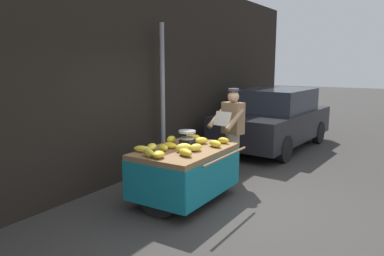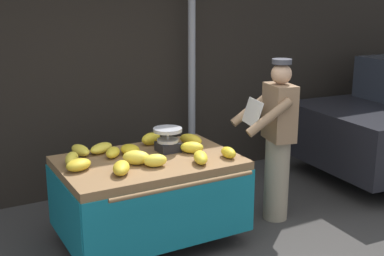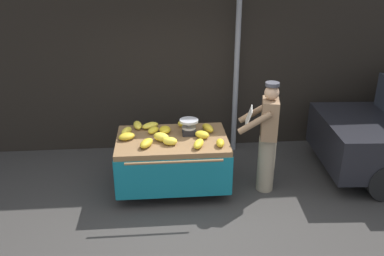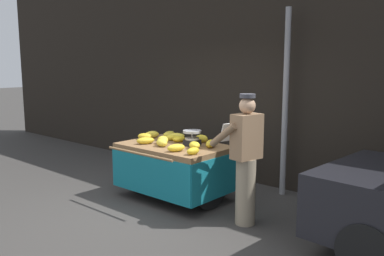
{
  "view_description": "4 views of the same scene",
  "coord_description": "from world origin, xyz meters",
  "px_view_note": "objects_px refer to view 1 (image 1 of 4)",
  "views": [
    {
      "loc": [
        -4.86,
        -2.11,
        2.18
      ],
      "look_at": [
        0.16,
        1.06,
        1.12
      ],
      "focal_mm": 34.31,
      "sensor_mm": 36.0,
      "label": 1
    },
    {
      "loc": [
        -2.04,
        -3.17,
        2.35
      ],
      "look_at": [
        0.23,
        0.93,
        1.1
      ],
      "focal_mm": 47.48,
      "sensor_mm": 36.0,
      "label": 2
    },
    {
      "loc": [
        -0.4,
        -4.59,
        3.39
      ],
      "look_at": [
        0.07,
        0.86,
        1.05
      ],
      "focal_mm": 38.62,
      "sensor_mm": 36.0,
      "label": 3
    },
    {
      "loc": [
        4.03,
        -3.52,
        2.11
      ],
      "look_at": [
        0.14,
        0.95,
        1.15
      ],
      "focal_mm": 38.31,
      "sensor_mm": 36.0,
      "label": 4
    }
  ],
  "objects_px": {
    "banana_bunch_1": "(196,147)",
    "banana_bunch_9": "(171,140)",
    "banana_bunch_8": "(184,147)",
    "banana_bunch_2": "(152,147)",
    "banana_bunch_3": "(185,152)",
    "banana_bunch_10": "(163,148)",
    "banana_bunch_4": "(223,140)",
    "banana_cart": "(185,163)",
    "vendor_person": "(232,134)",
    "banana_bunch_5": "(201,141)",
    "banana_bunch_12": "(215,144)",
    "weighing_scale": "(187,138)",
    "banana_bunch_6": "(170,145)",
    "banana_bunch_13": "(149,153)",
    "parked_car": "(275,119)",
    "banana_bunch_7": "(142,149)",
    "banana_bunch_0": "(193,138)",
    "street_pole": "(163,99)",
    "banana_bunch_11": "(158,154)"
  },
  "relations": [
    {
      "from": "banana_bunch_0",
      "to": "banana_bunch_2",
      "type": "distance_m",
      "value": 0.9
    },
    {
      "from": "banana_cart",
      "to": "vendor_person",
      "type": "height_order",
      "value": "vendor_person"
    },
    {
      "from": "banana_bunch_9",
      "to": "parked_car",
      "type": "xyz_separation_m",
      "value": [
        4.19,
        -0.28,
        -0.17
      ]
    },
    {
      "from": "banana_bunch_0",
      "to": "banana_bunch_1",
      "type": "xyz_separation_m",
      "value": [
        -0.59,
        -0.42,
        -0.0
      ]
    },
    {
      "from": "banana_bunch_10",
      "to": "banana_bunch_11",
      "type": "xyz_separation_m",
      "value": [
        -0.39,
        -0.2,
        0.0
      ]
    },
    {
      "from": "banana_bunch_9",
      "to": "banana_bunch_13",
      "type": "bearing_deg",
      "value": -165.05
    },
    {
      "from": "banana_bunch_1",
      "to": "banana_bunch_9",
      "type": "distance_m",
      "value": 0.68
    },
    {
      "from": "banana_bunch_2",
      "to": "banana_bunch_3",
      "type": "relative_size",
      "value": 0.97
    },
    {
      "from": "banana_bunch_0",
      "to": "banana_bunch_4",
      "type": "relative_size",
      "value": 1.25
    },
    {
      "from": "banana_cart",
      "to": "banana_bunch_5",
      "type": "xyz_separation_m",
      "value": [
        0.44,
        -0.03,
        0.28
      ]
    },
    {
      "from": "vendor_person",
      "to": "banana_bunch_1",
      "type": "bearing_deg",
      "value": -176.26
    },
    {
      "from": "banana_cart",
      "to": "banana_bunch_3",
      "type": "height_order",
      "value": "banana_bunch_3"
    },
    {
      "from": "banana_bunch_7",
      "to": "banana_bunch_9",
      "type": "xyz_separation_m",
      "value": [
        0.73,
        -0.02,
        0.01
      ]
    },
    {
      "from": "banana_cart",
      "to": "vendor_person",
      "type": "relative_size",
      "value": 0.97
    },
    {
      "from": "banana_bunch_7",
      "to": "banana_bunch_10",
      "type": "xyz_separation_m",
      "value": [
        0.25,
        -0.21,
        -0.0
      ]
    },
    {
      "from": "banana_cart",
      "to": "banana_bunch_13",
      "type": "distance_m",
      "value": 0.75
    },
    {
      "from": "street_pole",
      "to": "banana_bunch_10",
      "type": "xyz_separation_m",
      "value": [
        -1.45,
        -1.08,
        -0.56
      ]
    },
    {
      "from": "banana_bunch_9",
      "to": "banana_bunch_13",
      "type": "distance_m",
      "value": 0.92
    },
    {
      "from": "banana_bunch_3",
      "to": "banana_bunch_10",
      "type": "distance_m",
      "value": 0.47
    },
    {
      "from": "banana_bunch_2",
      "to": "banana_bunch_9",
      "type": "height_order",
      "value": "banana_bunch_9"
    },
    {
      "from": "weighing_scale",
      "to": "banana_bunch_6",
      "type": "height_order",
      "value": "weighing_scale"
    },
    {
      "from": "banana_bunch_10",
      "to": "banana_bunch_12",
      "type": "relative_size",
      "value": 0.82
    },
    {
      "from": "banana_bunch_1",
      "to": "banana_bunch_10",
      "type": "relative_size",
      "value": 0.95
    },
    {
      "from": "banana_bunch_0",
      "to": "banana_bunch_2",
      "type": "bearing_deg",
      "value": 167.23
    },
    {
      "from": "banana_bunch_7",
      "to": "parked_car",
      "type": "relative_size",
      "value": 0.07
    },
    {
      "from": "banana_bunch_1",
      "to": "banana_bunch_7",
      "type": "relative_size",
      "value": 0.75
    },
    {
      "from": "banana_bunch_8",
      "to": "vendor_person",
      "type": "relative_size",
      "value": 0.14
    },
    {
      "from": "banana_bunch_0",
      "to": "banana_bunch_10",
      "type": "bearing_deg",
      "value": 179.08
    },
    {
      "from": "banana_bunch_9",
      "to": "vendor_person",
      "type": "bearing_deg",
      "value": -24.57
    },
    {
      "from": "banana_bunch_8",
      "to": "banana_bunch_2",
      "type": "bearing_deg",
      "value": 108.73
    },
    {
      "from": "banana_cart",
      "to": "banana_bunch_3",
      "type": "xyz_separation_m",
      "value": [
        -0.37,
        -0.26,
        0.28
      ]
    },
    {
      "from": "banana_bunch_3",
      "to": "banana_bunch_11",
      "type": "height_order",
      "value": "banana_bunch_3"
    },
    {
      "from": "banana_bunch_3",
      "to": "banana_bunch_4",
      "type": "bearing_deg",
      "value": -4.06
    },
    {
      "from": "banana_bunch_1",
      "to": "banana_bunch_4",
      "type": "distance_m",
      "value": 0.71
    },
    {
      "from": "street_pole",
      "to": "banana_bunch_8",
      "type": "relative_size",
      "value": 11.81
    },
    {
      "from": "banana_bunch_9",
      "to": "banana_bunch_12",
      "type": "xyz_separation_m",
      "value": [
        0.15,
        -0.75,
        -0.01
      ]
    },
    {
      "from": "banana_bunch_4",
      "to": "banana_bunch_8",
      "type": "bearing_deg",
      "value": 163.61
    },
    {
      "from": "banana_bunch_7",
      "to": "banana_bunch_13",
      "type": "height_order",
      "value": "banana_bunch_13"
    },
    {
      "from": "banana_bunch_6",
      "to": "banana_bunch_2",
      "type": "bearing_deg",
      "value": 141.26
    },
    {
      "from": "banana_bunch_12",
      "to": "parked_car",
      "type": "xyz_separation_m",
      "value": [
        4.04,
        0.46,
        -0.16
      ]
    },
    {
      "from": "banana_bunch_12",
      "to": "banana_bunch_2",
      "type": "bearing_deg",
      "value": 132.93
    },
    {
      "from": "banana_bunch_1",
      "to": "banana_bunch_13",
      "type": "height_order",
      "value": "banana_bunch_13"
    },
    {
      "from": "banana_bunch_5",
      "to": "banana_bunch_11",
      "type": "height_order",
      "value": "banana_bunch_5"
    },
    {
      "from": "banana_bunch_11",
      "to": "vendor_person",
      "type": "bearing_deg",
      "value": -3.86
    },
    {
      "from": "banana_bunch_5",
      "to": "banana_bunch_12",
      "type": "relative_size",
      "value": 0.83
    },
    {
      "from": "banana_bunch_3",
      "to": "banana_bunch_6",
      "type": "xyz_separation_m",
      "value": [
        0.27,
        0.47,
        -0.01
      ]
    },
    {
      "from": "banana_bunch_4",
      "to": "banana_bunch_10",
      "type": "bearing_deg",
      "value": 150.3
    },
    {
      "from": "banana_bunch_3",
      "to": "banana_bunch_6",
      "type": "relative_size",
      "value": 1.23
    },
    {
      "from": "banana_bunch_2",
      "to": "banana_bunch_4",
      "type": "bearing_deg",
      "value": -36.12
    },
    {
      "from": "banana_bunch_6",
      "to": "banana_bunch_13",
      "type": "relative_size",
      "value": 0.94
    }
  ]
}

